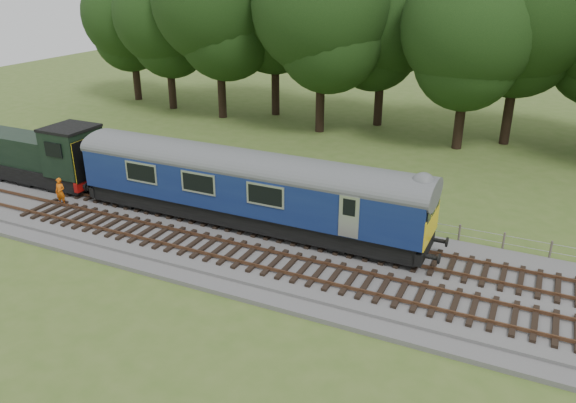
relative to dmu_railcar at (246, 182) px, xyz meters
The scene contains 9 objects.
ground 6.53m from the dmu_railcar, 13.52° to the right, with size 120.00×120.00×0.00m, color #456123.
ballast 6.46m from the dmu_railcar, 13.52° to the right, with size 70.00×7.00×0.35m, color #4C4C4F.
track_north 6.22m from the dmu_railcar, ahead, with size 67.20×2.40×0.21m.
track_south 6.91m from the dmu_railcar, 27.26° to the right, with size 67.20×2.40×0.21m.
fence 7.09m from the dmu_railcar, 28.03° to the left, with size 64.00×0.12×1.00m, color #6B6054, non-canonical shape.
tree_line 21.57m from the dmu_railcar, 74.22° to the left, with size 70.00×8.00×18.00m, color black, non-canonical shape.
dmu_railcar is the anchor object (origin of this frame).
shunter_loco 13.94m from the dmu_railcar, behind, with size 8.91×2.60×3.38m.
worker 10.56m from the dmu_railcar, 168.06° to the right, with size 0.57×0.37×1.55m, color #DE5C0B.
Camera 1 is at (6.94, -20.72, 12.28)m, focal length 35.00 mm.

